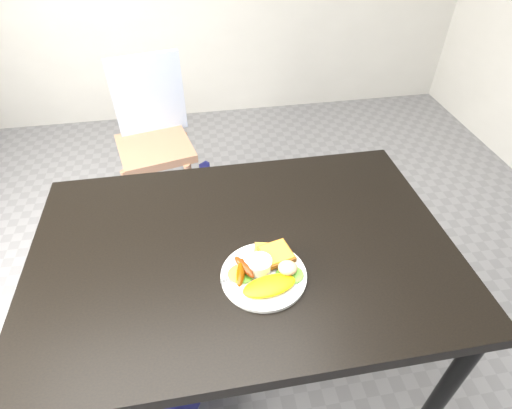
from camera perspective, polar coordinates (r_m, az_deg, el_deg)
The scene contains 15 objects.
room_floor at distance 1.78m, azimuth -1.29°, elevation -22.77°, with size 4.00×4.50×0.02m, color gray.
dining_table at distance 1.16m, azimuth -1.83°, elevation -6.52°, with size 1.20×0.80×0.04m, color black.
dining_chair at distance 2.15m, azimuth -14.23°, elevation 7.80°, with size 0.36×0.36×0.04m, color #9F7154.
person at distance 1.52m, azimuth -9.94°, elevation 4.33°, with size 0.50×0.33×1.39m, color navy.
plate at distance 1.07m, azimuth 1.11°, elevation -10.12°, with size 0.23×0.23×0.01m, color white.
lettuce_left at distance 1.06m, azimuth -2.08°, elevation -9.81°, with size 0.07×0.07×0.01m, color #318817.
lettuce_right at distance 1.06m, azimuth 4.84°, elevation -9.88°, with size 0.07×0.07×0.01m, color #599E1A.
omelette at distance 1.03m, azimuth 1.91°, elevation -11.54°, with size 0.14×0.07×0.02m, color yellow.
sausage_a at distance 1.04m, azimuth -2.20°, elevation -9.63°, with size 0.02×0.09×0.02m, color #6D3302.
sausage_b at distance 1.05m, azimuth -1.71°, elevation -8.91°, with size 0.02×0.09×0.02m, color #6B2304.
ramekin at distance 1.06m, azimuth 0.55°, elevation -8.64°, with size 0.06×0.06×0.04m, color white.
toast_a at distance 1.10m, azimuth 1.77°, elevation -7.19°, with size 0.08×0.08×0.01m, color brown.
toast_b at distance 1.08m, azimuth 2.92°, elevation -7.08°, with size 0.08×0.08×0.01m, color brown.
potato_salad at distance 1.05m, azimuth 4.55°, elevation -9.01°, with size 0.05×0.05×0.03m, color beige.
fork at distance 1.05m, azimuth -0.65°, elevation -10.57°, with size 0.16×0.01×0.00m, color #ADAFB7.
Camera 1 is at (-0.10, -0.78, 1.59)m, focal length 28.00 mm.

